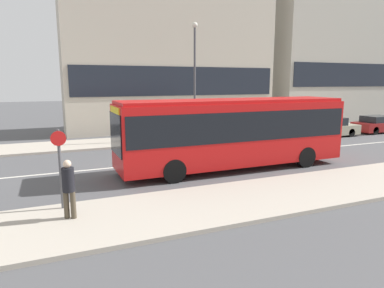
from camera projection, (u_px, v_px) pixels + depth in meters
name	position (u px, v px, depth m)	size (l,w,h in m)	color
ground_plane	(150.00, 164.00, 16.52)	(120.00, 120.00, 0.00)	#4F4F51
sidewalk_near	(204.00, 206.00, 10.84)	(44.00, 3.50, 0.13)	#B2A899
sidewalk_far	(123.00, 142.00, 22.18)	(44.00, 3.50, 0.13)	#B2A899
lane_centerline	(150.00, 164.00, 16.52)	(41.80, 0.16, 0.01)	silver
apartment_block_left_tower	(171.00, 41.00, 27.78)	(17.09, 4.36, 14.42)	beige
apartment_block_right_tower	(346.00, 38.00, 34.67)	(16.76, 4.23, 16.58)	#B7B2A3
city_bus	(233.00, 129.00, 15.43)	(10.54, 2.52, 3.16)	red
parked_car_0	(327.00, 128.00, 24.80)	(4.60, 1.85, 1.38)	#A39E84
parked_car_1	(378.00, 124.00, 26.78)	(4.01, 1.76, 1.31)	maroon
pedestrian_near_stop	(69.00, 185.00, 9.52)	(0.34, 0.34, 1.69)	#4C4233
bus_stop_sign	(60.00, 162.00, 10.19)	(0.44, 0.12, 2.43)	#4C4C51
street_lamp	(195.00, 70.00, 22.01)	(0.36, 0.36, 7.49)	#4C4C51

